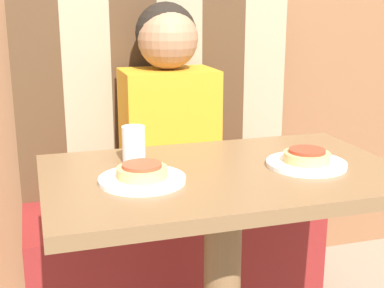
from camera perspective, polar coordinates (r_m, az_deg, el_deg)
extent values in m
cube|color=maroon|center=(2.06, -2.33, -11.75)|extent=(1.04, 0.47, 0.42)
cube|color=#4C331E|center=(2.01, -16.03, 4.53)|extent=(0.17, 0.08, 0.74)
cube|color=tan|center=(2.02, -11.11, 4.88)|extent=(0.17, 0.08, 0.74)
cube|color=#4C331E|center=(2.04, -6.26, 5.19)|extent=(0.17, 0.08, 0.74)
cube|color=tan|center=(2.08, -1.56, 5.46)|extent=(0.17, 0.08, 0.74)
cube|color=#4C331E|center=(2.13, 2.95, 5.68)|extent=(0.17, 0.08, 0.74)
cube|color=tan|center=(2.20, 7.22, 5.86)|extent=(0.17, 0.08, 0.74)
cube|color=brown|center=(1.37, 3.42, -3.50)|extent=(0.91, 0.57, 0.03)
cube|color=orange|center=(1.90, -2.47, 0.59)|extent=(0.32, 0.22, 0.49)
sphere|color=#9E7051|center=(1.84, -2.60, 11.12)|extent=(0.21, 0.21, 0.21)
sphere|color=black|center=(1.87, -2.80, 11.74)|extent=(0.21, 0.21, 0.21)
cylinder|color=white|center=(1.28, -5.33, -3.79)|extent=(0.21, 0.21, 0.01)
cylinder|color=white|center=(1.43, 12.09, -2.07)|extent=(0.21, 0.21, 0.01)
cylinder|color=tan|center=(1.28, -5.35, -3.01)|extent=(0.12, 0.12, 0.02)
cylinder|color=#AD472D|center=(1.27, -5.37, -2.29)|extent=(0.09, 0.09, 0.01)
cylinder|color=tan|center=(1.43, 12.13, -1.36)|extent=(0.12, 0.12, 0.02)
cylinder|color=#B73823|center=(1.42, 12.17, -0.71)|extent=(0.09, 0.09, 0.01)
cylinder|color=silver|center=(1.43, -6.24, -0.02)|extent=(0.06, 0.06, 0.10)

